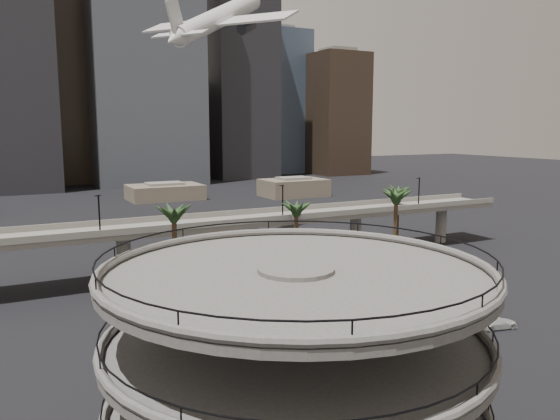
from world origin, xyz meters
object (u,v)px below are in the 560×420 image
airborne_jet (219,19)px  car_b (382,329)px  car_c (497,323)px  parking_ramp (295,374)px  overpass (191,230)px  car_a (225,396)px

airborne_jet → car_b: airborne_jet is taller
airborne_jet → car_c: size_ratio=5.93×
parking_ramp → airborne_jet: 88.51m
airborne_jet → car_c: airborne_jet is taller
overpass → car_a: bearing=-104.6°
parking_ramp → car_c: 42.71m
parking_ramp → car_a: size_ratio=5.08×
car_c → parking_ramp: bearing=127.1°
car_c → car_a: bearing=104.9°
parking_ramp → overpass: bearing=77.6°
airborne_jet → car_c: (12.15, -59.30, -44.29)m
parking_ramp → car_b: bearing=43.0°
overpass → car_c: size_ratio=25.72×
parking_ramp → car_c: parking_ramp is taller
airborne_jet → car_a: (-23.86, -61.15, -44.28)m
car_b → overpass: bearing=25.8°
airborne_jet → overpass: bearing=-162.1°
overpass → car_a: size_ratio=29.77×
car_b → car_c: bearing=-99.1°
overpass → car_b: bearing=-73.4°
parking_ramp → airborne_jet: bearing=71.6°
car_c → airborne_jet: bearing=23.5°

